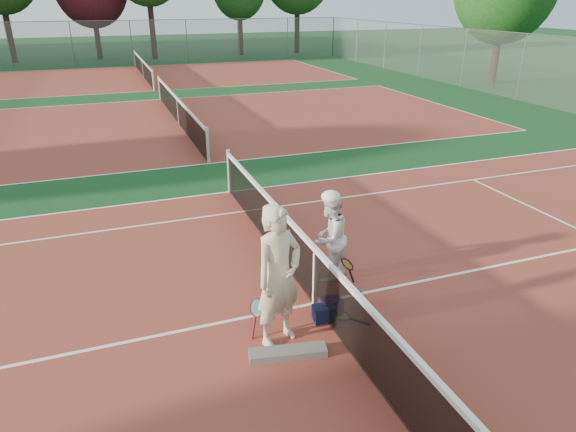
{
  "coord_description": "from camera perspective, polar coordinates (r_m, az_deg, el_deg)",
  "views": [
    {
      "loc": [
        -2.83,
        -6.47,
        4.57
      ],
      "look_at": [
        0.0,
        1.22,
        1.05
      ],
      "focal_mm": 32.0,
      "sensor_mm": 36.0,
      "label": 1
    }
  ],
  "objects": [
    {
      "name": "net_far_a",
      "position": [
        20.58,
        -12.12,
        11.35
      ],
      "size": [
        0.1,
        10.98,
        1.02
      ],
      "primitive_type": null,
      "color": "black",
      "rests_on": "ground"
    },
    {
      "name": "court_far_a",
      "position": [
        20.68,
        -12.0,
        9.98
      ],
      "size": [
        23.77,
        10.97,
        0.01
      ],
      "primitive_type": "cube",
      "color": "maroon",
      "rests_on": "ground"
    },
    {
      "name": "net_cover_canvas",
      "position": [
        7.3,
        -0.01,
        -14.97
      ],
      "size": [
        1.1,
        0.45,
        0.11
      ],
      "primitive_type": "cube",
      "rotation": [
        0.0,
        0.0,
        -0.19
      ],
      "color": "#5F5A55",
      "rests_on": "ground"
    },
    {
      "name": "court_far_b",
      "position": [
        33.9,
        -15.73,
        14.66
      ],
      "size": [
        23.77,
        10.97,
        0.01
      ],
      "primitive_type": "cube",
      "color": "maroon",
      "rests_on": "ground"
    },
    {
      "name": "court_main",
      "position": [
        8.41,
        2.91,
        -9.68
      ],
      "size": [
        23.77,
        10.97,
        0.01
      ],
      "primitive_type": "cube",
      "color": "maroon",
      "rests_on": "ground"
    },
    {
      "name": "fence_back",
      "position": [
        40.69,
        -16.99,
        17.97
      ],
      "size": [
        32.0,
        0.06,
        3.0
      ],
      "primitive_type": null,
      "color": "slate",
      "rests_on": "ground"
    },
    {
      "name": "sports_bag_purple",
      "position": [
        8.1,
        4.76,
        -10.01
      ],
      "size": [
        0.34,
        0.24,
        0.27
      ],
      "primitive_type": "cube",
      "rotation": [
        0.0,
        0.0,
        -0.02
      ],
      "color": "black",
      "rests_on": "ground"
    },
    {
      "name": "racket_black_held",
      "position": [
        8.77,
        6.56,
        -6.22
      ],
      "size": [
        0.37,
        0.37,
        0.55
      ],
      "primitive_type": null,
      "rotation": [
        0.0,
        0.0,
        3.59
      ],
      "color": "black",
      "rests_on": "ground"
    },
    {
      "name": "player_b",
      "position": [
        8.77,
        4.63,
        -2.41
      ],
      "size": [
        0.97,
        0.92,
        1.57
      ],
      "primitive_type": "imported",
      "rotation": [
        0.0,
        0.0,
        3.73
      ],
      "color": "white",
      "rests_on": "ground"
    },
    {
      "name": "net_far_b",
      "position": [
        33.84,
        -15.83,
        15.51
      ],
      "size": [
        0.1,
        10.98,
        1.02
      ],
      "primitive_type": null,
      "color": "black",
      "rests_on": "ground"
    },
    {
      "name": "racket_red",
      "position": [
        7.58,
        -3.47,
        -11.16
      ],
      "size": [
        0.33,
        0.34,
        0.58
      ],
      "primitive_type": null,
      "rotation": [
        0.0,
        0.0,
        0.69
      ],
      "color": "maroon",
      "rests_on": "ground"
    },
    {
      "name": "player_a",
      "position": [
        7.07,
        -1.05,
        -6.72
      ],
      "size": [
        0.89,
        0.75,
        2.08
      ],
      "primitive_type": "imported",
      "rotation": [
        0.0,
        0.0,
        0.39
      ],
      "color": "beige",
      "rests_on": "ground"
    },
    {
      "name": "racket_spare",
      "position": [
        8.13,
        5.93,
        -10.98
      ],
      "size": [
        0.6,
        0.63,
        0.03
      ],
      "primitive_type": null,
      "rotation": [
        0.0,
        0.0,
        2.29
      ],
      "color": "black",
      "rests_on": "ground"
    },
    {
      "name": "water_bottle",
      "position": [
        8.29,
        8.04,
        -9.24
      ],
      "size": [
        0.09,
        0.09,
        0.3
      ],
      "primitive_type": "cylinder",
      "color": "#C9E7FF",
      "rests_on": "ground"
    },
    {
      "name": "net_main",
      "position": [
        8.15,
        2.98,
        -6.68
      ],
      "size": [
        0.1,
        10.98,
        1.02
      ],
      "primitive_type": null,
      "color": "black",
      "rests_on": "ground"
    },
    {
      "name": "ground",
      "position": [
        8.41,
        2.91,
        -9.7
      ],
      "size": [
        130.0,
        130.0,
        0.0
      ],
      "primitive_type": "plane",
      "color": "#0F3817",
      "rests_on": "ground"
    },
    {
      "name": "sports_bag_navy",
      "position": [
        7.97,
        3.98,
        -10.71
      ],
      "size": [
        0.34,
        0.24,
        0.26
      ],
      "primitive_type": "cube",
      "rotation": [
        0.0,
        0.0,
        -0.07
      ],
      "color": "black",
      "rests_on": "ground"
    }
  ]
}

